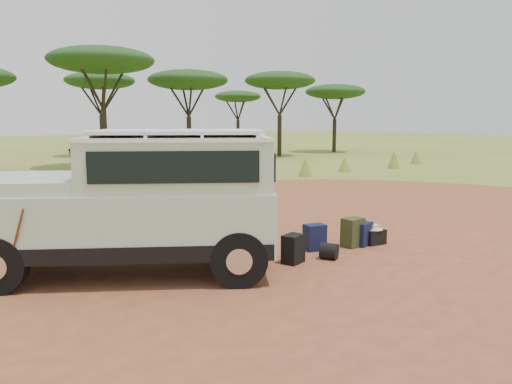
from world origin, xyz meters
TOP-DOWN VIEW (x-y plane):
  - ground at (0.00, 0.00)m, footprint 140.00×140.00m
  - dirt_clearing at (0.00, 0.00)m, footprint 23.00×23.00m
  - grass_fringe at (0.12, 8.67)m, footprint 36.60×1.60m
  - acacia_treeline at (0.75, 19.81)m, footprint 46.70×13.20m
  - safari_vehicle at (-2.54, 0.64)m, footprint 4.92×4.17m
  - walking_staff at (-4.39, 0.78)m, footprint 0.32×0.40m
  - backpack_black at (-0.24, -0.54)m, footprint 0.43×0.36m
  - backpack_navy at (0.66, -0.17)m, footprint 0.44×0.37m
  - backpack_olive at (1.43, -0.45)m, footprint 0.42×0.31m
  - duffel_navy at (1.65, -0.49)m, footprint 0.47×0.39m
  - hard_case at (1.91, -0.59)m, footprint 0.46×0.36m
  - stuff_sack at (0.43, -0.76)m, footprint 0.39×0.39m
  - safari_hat at (1.91, -0.59)m, footprint 0.35×0.35m

SIDE VIEW (x-z plane):
  - ground at x=0.00m, z-range 0.00..0.00m
  - dirt_clearing at x=0.00m, z-range 0.00..0.01m
  - stuff_sack at x=0.43m, z-range 0.00..0.29m
  - hard_case at x=1.91m, z-range 0.00..0.30m
  - duffel_navy at x=1.65m, z-range 0.00..0.46m
  - backpack_navy at x=0.66m, z-range 0.00..0.50m
  - backpack_black at x=-0.24m, z-range 0.00..0.51m
  - backpack_olive at x=1.43m, z-range 0.00..0.57m
  - safari_hat at x=1.91m, z-range 0.29..0.39m
  - grass_fringe at x=0.12m, z-range -0.05..0.85m
  - walking_staff at x=-4.39m, z-range 0.00..1.26m
  - safari_vehicle at x=-2.54m, z-range -0.04..2.26m
  - acacia_treeline at x=0.75m, z-range 1.74..8.00m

